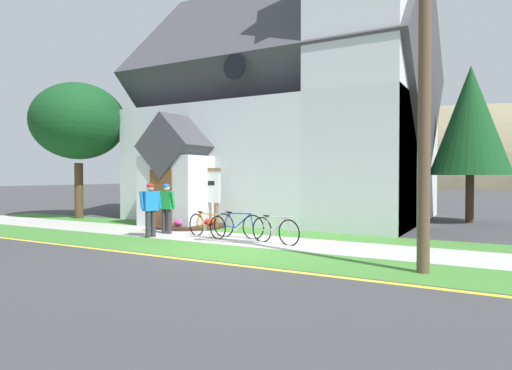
{
  "coord_description": "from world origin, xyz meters",
  "views": [
    {
      "loc": [
        5.93,
        -9.15,
        1.88
      ],
      "look_at": [
        -0.73,
        2.73,
        1.58
      ],
      "focal_mm": 30.98,
      "sensor_mm": 36.0,
      "label": 1
    }
  ],
  "objects_px": {
    "utility_pole": "(419,28)",
    "church_sign": "(197,187)",
    "cyclist_in_orange_jersey": "(167,205)",
    "yard_deciduous_tree": "(78,122)",
    "cyclist_in_green_jersey": "(150,206)",
    "bicycle_black": "(207,225)",
    "bicycle_green": "(275,230)",
    "bicycle_silver": "(238,225)",
    "roadside_conifer": "(470,121)"
  },
  "relations": [
    {
      "from": "yard_deciduous_tree",
      "to": "utility_pole",
      "type": "bearing_deg",
      "value": -15.42
    },
    {
      "from": "cyclist_in_orange_jersey",
      "to": "yard_deciduous_tree",
      "type": "distance_m",
      "value": 7.83
    },
    {
      "from": "church_sign",
      "to": "bicycle_silver",
      "type": "xyz_separation_m",
      "value": [
        3.02,
        -2.02,
        -1.05
      ]
    },
    {
      "from": "bicycle_black",
      "to": "cyclist_in_green_jersey",
      "type": "xyz_separation_m",
      "value": [
        -1.44,
        -0.89,
        0.59
      ]
    },
    {
      "from": "cyclist_in_orange_jersey",
      "to": "roadside_conifer",
      "type": "bearing_deg",
      "value": 45.64
    },
    {
      "from": "bicycle_black",
      "to": "yard_deciduous_tree",
      "type": "height_order",
      "value": "yard_deciduous_tree"
    },
    {
      "from": "church_sign",
      "to": "bicycle_black",
      "type": "distance_m",
      "value": 3.3
    },
    {
      "from": "bicycle_black",
      "to": "yard_deciduous_tree",
      "type": "distance_m",
      "value": 9.43
    },
    {
      "from": "church_sign",
      "to": "yard_deciduous_tree",
      "type": "bearing_deg",
      "value": -177.81
    },
    {
      "from": "utility_pole",
      "to": "roadside_conifer",
      "type": "relative_size",
      "value": 1.36
    },
    {
      "from": "cyclist_in_orange_jersey",
      "to": "bicycle_black",
      "type": "bearing_deg",
      "value": 1.07
    },
    {
      "from": "cyclist_in_orange_jersey",
      "to": "utility_pole",
      "type": "height_order",
      "value": "utility_pole"
    },
    {
      "from": "bicycle_green",
      "to": "bicycle_silver",
      "type": "height_order",
      "value": "bicycle_silver"
    },
    {
      "from": "cyclist_in_orange_jersey",
      "to": "utility_pole",
      "type": "relative_size",
      "value": 0.19
    },
    {
      "from": "cyclist_in_green_jersey",
      "to": "utility_pole",
      "type": "distance_m",
      "value": 8.79
    },
    {
      "from": "bicycle_green",
      "to": "church_sign",
      "type": "bearing_deg",
      "value": 151.12
    },
    {
      "from": "church_sign",
      "to": "cyclist_in_green_jersey",
      "type": "relative_size",
      "value": 1.32
    },
    {
      "from": "utility_pole",
      "to": "yard_deciduous_tree",
      "type": "bearing_deg",
      "value": 164.58
    },
    {
      "from": "cyclist_in_green_jersey",
      "to": "yard_deciduous_tree",
      "type": "bearing_deg",
      "value": 156.67
    },
    {
      "from": "utility_pole",
      "to": "yard_deciduous_tree",
      "type": "distance_m",
      "value": 15.33
    },
    {
      "from": "cyclist_in_green_jersey",
      "to": "roadside_conifer",
      "type": "relative_size",
      "value": 0.26
    },
    {
      "from": "bicycle_green",
      "to": "cyclist_in_green_jersey",
      "type": "distance_m",
      "value": 3.96
    },
    {
      "from": "cyclist_in_green_jersey",
      "to": "yard_deciduous_tree",
      "type": "xyz_separation_m",
      "value": [
        -6.9,
        2.98,
        3.27
      ]
    },
    {
      "from": "bicycle_green",
      "to": "cyclist_in_green_jersey",
      "type": "height_order",
      "value": "cyclist_in_green_jersey"
    },
    {
      "from": "yard_deciduous_tree",
      "to": "cyclist_in_orange_jersey",
      "type": "bearing_deg",
      "value": -17.31
    },
    {
      "from": "bicycle_green",
      "to": "roadside_conifer",
      "type": "xyz_separation_m",
      "value": [
        4.32,
        8.59,
        3.67
      ]
    },
    {
      "from": "yard_deciduous_tree",
      "to": "bicycle_black",
      "type": "bearing_deg",
      "value": -14.04
    },
    {
      "from": "church_sign",
      "to": "bicycle_black",
      "type": "bearing_deg",
      "value": -48.08
    },
    {
      "from": "bicycle_black",
      "to": "cyclist_in_orange_jersey",
      "type": "relative_size",
      "value": 1.03
    },
    {
      "from": "cyclist_in_green_jersey",
      "to": "cyclist_in_orange_jersey",
      "type": "xyz_separation_m",
      "value": [
        -0.11,
        0.86,
        -0.02
      ]
    },
    {
      "from": "bicycle_silver",
      "to": "yard_deciduous_tree",
      "type": "distance_m",
      "value": 10.2
    },
    {
      "from": "bicycle_black",
      "to": "cyclist_in_orange_jersey",
      "type": "height_order",
      "value": "cyclist_in_orange_jersey"
    },
    {
      "from": "church_sign",
      "to": "roadside_conifer",
      "type": "height_order",
      "value": "roadside_conifer"
    },
    {
      "from": "bicycle_silver",
      "to": "bicycle_black",
      "type": "distance_m",
      "value": 0.98
    },
    {
      "from": "roadside_conifer",
      "to": "cyclist_in_orange_jersey",
      "type": "bearing_deg",
      "value": -134.36
    },
    {
      "from": "bicycle_silver",
      "to": "yard_deciduous_tree",
      "type": "bearing_deg",
      "value": 169.12
    },
    {
      "from": "cyclist_in_green_jersey",
      "to": "roadside_conifer",
      "type": "distance_m",
      "value": 12.77
    },
    {
      "from": "roadside_conifer",
      "to": "bicycle_silver",
      "type": "bearing_deg",
      "value": -125.45
    },
    {
      "from": "church_sign",
      "to": "cyclist_in_green_jersey",
      "type": "xyz_separation_m",
      "value": [
        0.65,
        -3.21,
        -0.48
      ]
    },
    {
      "from": "bicycle_silver",
      "to": "utility_pole",
      "type": "bearing_deg",
      "value": -22.61
    },
    {
      "from": "bicycle_black",
      "to": "cyclist_in_orange_jersey",
      "type": "distance_m",
      "value": 1.66
    },
    {
      "from": "bicycle_silver",
      "to": "cyclist_in_orange_jersey",
      "type": "height_order",
      "value": "cyclist_in_orange_jersey"
    },
    {
      "from": "utility_pole",
      "to": "church_sign",
      "type": "bearing_deg",
      "value": 153.15
    },
    {
      "from": "bicycle_silver",
      "to": "bicycle_black",
      "type": "relative_size",
      "value": 1.08
    },
    {
      "from": "cyclist_in_green_jersey",
      "to": "roadside_conifer",
      "type": "xyz_separation_m",
      "value": [
        8.16,
        9.32,
        3.09
      ]
    },
    {
      "from": "cyclist_in_green_jersey",
      "to": "bicycle_green",
      "type": "bearing_deg",
      "value": 10.85
    },
    {
      "from": "bicycle_green",
      "to": "bicycle_silver",
      "type": "bearing_deg",
      "value": 162.81
    },
    {
      "from": "church_sign",
      "to": "bicycle_green",
      "type": "bearing_deg",
      "value": -28.88
    },
    {
      "from": "church_sign",
      "to": "bicycle_green",
      "type": "relative_size",
      "value": 1.29
    },
    {
      "from": "bicycle_black",
      "to": "bicycle_green",
      "type": "bearing_deg",
      "value": -3.6
    }
  ]
}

